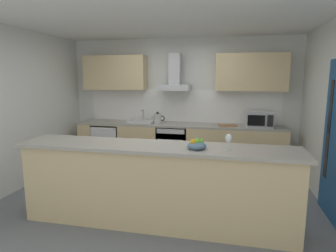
% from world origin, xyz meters
% --- Properties ---
extents(ground, '(5.67, 4.81, 0.02)m').
position_xyz_m(ground, '(0.00, 0.00, -0.01)').
color(ground, slate).
extents(ceiling, '(5.67, 4.81, 0.02)m').
position_xyz_m(ceiling, '(0.00, 0.00, 2.61)').
color(ceiling, white).
extents(wall_back, '(5.67, 0.12, 2.60)m').
position_xyz_m(wall_back, '(0.00, 1.97, 1.30)').
color(wall_back, silver).
rests_on(wall_back, ground).
extents(wall_left, '(0.12, 4.81, 2.60)m').
position_xyz_m(wall_left, '(-2.40, 0.00, 1.30)').
color(wall_left, silver).
rests_on(wall_left, ground).
extents(backsplash_tile, '(3.97, 0.02, 0.66)m').
position_xyz_m(backsplash_tile, '(0.00, 1.89, 1.23)').
color(backsplash_tile, white).
extents(counter_back, '(4.11, 0.60, 0.90)m').
position_xyz_m(counter_back, '(0.00, 1.59, 0.45)').
color(counter_back, '#D1B784').
rests_on(counter_back, ground).
extents(counter_island, '(3.40, 0.64, 1.01)m').
position_xyz_m(counter_island, '(0.15, -0.74, 0.51)').
color(counter_island, '#D1B784').
rests_on(counter_island, ground).
extents(upper_cabinets, '(4.06, 0.32, 0.70)m').
position_xyz_m(upper_cabinets, '(0.00, 1.74, 1.91)').
color(upper_cabinets, '#D1B784').
extents(side_door, '(0.08, 0.85, 2.05)m').
position_xyz_m(side_door, '(2.32, -0.08, 1.03)').
color(side_door, navy).
rests_on(side_door, ground).
extents(oven, '(0.60, 0.62, 0.80)m').
position_xyz_m(oven, '(-0.09, 1.56, 0.46)').
color(oven, slate).
rests_on(oven, ground).
extents(refrigerator, '(0.58, 0.60, 0.85)m').
position_xyz_m(refrigerator, '(-1.48, 1.56, 0.43)').
color(refrigerator, white).
rests_on(refrigerator, ground).
extents(microwave, '(0.50, 0.38, 0.30)m').
position_xyz_m(microwave, '(1.53, 1.53, 1.05)').
color(microwave, '#B7BABC').
rests_on(microwave, counter_back).
extents(sink, '(0.50, 0.40, 0.26)m').
position_xyz_m(sink, '(-0.76, 1.57, 0.93)').
color(sink, silver).
rests_on(sink, counter_back).
extents(kettle, '(0.29, 0.15, 0.24)m').
position_xyz_m(kettle, '(-0.41, 1.53, 1.01)').
color(kettle, '#B7BABC').
rests_on(kettle, counter_back).
extents(range_hood, '(0.62, 0.45, 0.72)m').
position_xyz_m(range_hood, '(-0.09, 1.69, 1.79)').
color(range_hood, '#B7BABC').
extents(wine_glass, '(0.08, 0.08, 0.18)m').
position_xyz_m(wine_glass, '(1.00, -0.77, 1.14)').
color(wine_glass, silver).
rests_on(wine_glass, counter_island).
extents(fruit_bowl, '(0.22, 0.22, 0.13)m').
position_xyz_m(fruit_bowl, '(0.65, -0.81, 1.06)').
color(fruit_bowl, slate).
rests_on(fruit_bowl, counter_island).
extents(chopping_board, '(0.38, 0.28, 0.02)m').
position_xyz_m(chopping_board, '(0.97, 1.54, 0.91)').
color(chopping_board, '#9E7247').
rests_on(chopping_board, counter_back).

